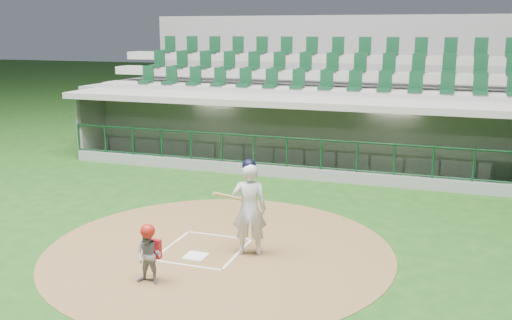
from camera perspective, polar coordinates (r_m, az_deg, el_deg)
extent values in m
plane|color=#194012|center=(12.27, -4.67, -8.47)|extent=(120.00, 120.00, 0.00)
cylinder|color=brown|center=(11.98, -3.73, -8.95)|extent=(7.20, 7.20, 0.01)
cube|color=white|center=(11.67, -6.06, -9.54)|extent=(0.43, 0.43, 0.02)
cube|color=white|center=(12.32, -8.48, -8.40)|extent=(0.05, 1.80, 0.01)
cube|color=white|center=(11.74, -1.86, -9.35)|extent=(0.05, 1.80, 0.01)
cube|color=white|center=(12.73, -3.68, -7.55)|extent=(1.55, 0.05, 0.01)
cube|color=white|center=(11.30, -7.03, -10.37)|extent=(1.55, 0.05, 0.01)
cube|color=gray|center=(19.20, 4.30, -2.25)|extent=(15.00, 3.00, 0.10)
cube|color=gray|center=(20.41, 5.50, 2.67)|extent=(15.00, 0.20, 2.70)
cube|color=#AFAB9B|center=(20.25, 5.44, 3.31)|extent=(13.50, 0.04, 0.90)
cube|color=slate|center=(21.96, -14.96, 3.01)|extent=(0.20, 3.00, 2.70)
cube|color=gray|center=(18.42, 4.25, 6.14)|extent=(15.40, 3.50, 0.20)
cube|color=gray|center=(17.58, 3.05, -1.30)|extent=(15.00, 0.15, 0.40)
cube|color=black|center=(17.26, 3.12, 3.77)|extent=(15.00, 0.01, 0.95)
cube|color=brown|center=(20.12, 5.07, -0.75)|extent=(12.75, 0.40, 0.45)
cube|color=white|center=(19.63, -4.12, 6.18)|extent=(1.30, 0.35, 0.04)
cube|color=white|center=(18.17, 13.67, 5.31)|extent=(1.30, 0.35, 0.04)
imported|color=#A61116|center=(21.72, -10.35, 2.10)|extent=(1.34, 0.90, 1.92)
imported|color=#A41113|center=(20.39, 0.60, 1.18)|extent=(0.96, 0.42, 1.63)
imported|color=#A81F12|center=(19.38, 9.10, 0.85)|extent=(0.95, 0.62, 1.93)
imported|color=maroon|center=(19.37, 16.71, 0.32)|extent=(1.78, 1.17, 1.84)
cube|color=gray|center=(21.95, 6.53, 4.16)|extent=(17.00, 6.50, 2.50)
cube|color=#9D9A8E|center=(20.35, 5.69, 6.76)|extent=(16.60, 0.95, 0.30)
cube|color=gray|center=(21.22, 6.32, 8.49)|extent=(16.60, 0.95, 0.30)
cube|color=gray|center=(22.11, 6.91, 10.08)|extent=(16.60, 0.95, 0.30)
cube|color=slate|center=(25.06, 8.29, 8.36)|extent=(17.00, 0.25, 5.05)
imported|color=silver|center=(11.43, -0.68, -4.93)|extent=(0.79, 0.63, 1.90)
sphere|color=black|center=(11.19, -0.69, -0.59)|extent=(0.28, 0.28, 0.28)
cylinder|color=tan|center=(11.21, -2.32, -3.76)|extent=(0.58, 0.79, 0.39)
imported|color=gray|center=(10.46, -10.67, -9.41)|extent=(0.51, 0.40, 1.04)
sphere|color=#AD1B12|center=(10.29, -10.78, -6.99)|extent=(0.26, 0.26, 0.26)
cube|color=#AD121B|center=(10.55, -10.29, -8.68)|extent=(0.32, 0.10, 0.35)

